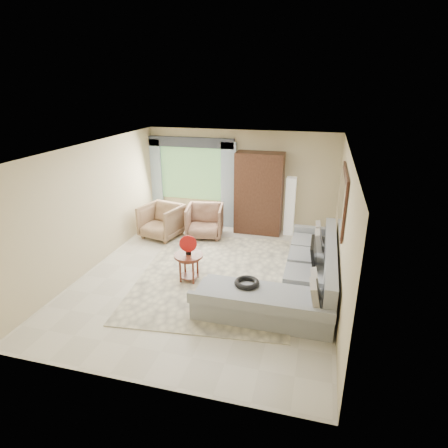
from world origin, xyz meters
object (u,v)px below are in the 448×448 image
(sectional_sofa, at_px, (296,280))
(coffee_table, at_px, (189,267))
(armchair_right, at_px, (205,221))
(armoire, at_px, (259,193))
(tv_screen, at_px, (314,254))
(potted_plant, at_px, (152,215))
(floor_lamp, at_px, (290,206))
(armchair_left, at_px, (162,221))

(sectional_sofa, relative_size, coffee_table, 6.05)
(armchair_right, distance_m, armoire, 1.56)
(tv_screen, bearing_deg, potted_plant, 151.77)
(potted_plant, distance_m, floor_lamp, 3.77)
(armchair_right, bearing_deg, coffee_table, -90.19)
(sectional_sofa, height_order, coffee_table, sectional_sofa)
(potted_plant, bearing_deg, armchair_right, -15.30)
(sectional_sofa, distance_m, tv_screen, 0.59)
(potted_plant, distance_m, armoire, 3.04)
(coffee_table, xyz_separation_m, armoire, (0.86, 2.96, 0.75))
(potted_plant, bearing_deg, tv_screen, -28.23)
(armoire, distance_m, floor_lamp, 0.86)
(coffee_table, distance_m, potted_plant, 3.43)
(armchair_left, height_order, armchair_right, armchair_left)
(potted_plant, bearing_deg, armoire, 4.37)
(coffee_table, distance_m, armchair_left, 2.45)
(armchair_left, bearing_deg, armoire, 36.46)
(tv_screen, distance_m, armchair_left, 4.15)
(armchair_left, bearing_deg, sectional_sofa, -15.05)
(armchair_right, distance_m, floor_lamp, 2.21)
(armchair_left, xyz_separation_m, floor_lamp, (3.10, 1.04, 0.33))
(armchair_right, distance_m, potted_plant, 1.75)
(armchair_left, relative_size, potted_plant, 1.72)
(coffee_table, bearing_deg, tv_screen, 8.51)
(sectional_sofa, bearing_deg, armchair_left, 151.57)
(armchair_left, bearing_deg, armchair_right, 29.22)
(coffee_table, height_order, armchair_right, armchair_right)
(tv_screen, relative_size, coffee_table, 1.29)
(coffee_table, distance_m, armoire, 3.17)
(tv_screen, relative_size, potted_plant, 1.37)
(floor_lamp, bearing_deg, armoire, -175.71)
(tv_screen, xyz_separation_m, coffee_table, (-2.36, -0.35, -0.42))
(armchair_left, distance_m, armchair_right, 1.09)
(tv_screen, distance_m, armoire, 3.02)
(floor_lamp, bearing_deg, tv_screen, -75.28)
(armoire, bearing_deg, coffee_table, -106.24)
(tv_screen, xyz_separation_m, floor_lamp, (-0.70, 2.66, 0.03))
(tv_screen, height_order, coffee_table, tv_screen)
(sectional_sofa, distance_m, potted_plant, 4.95)
(tv_screen, bearing_deg, armchair_left, 156.92)
(armchair_left, height_order, potted_plant, armchair_left)
(potted_plant, height_order, floor_lamp, floor_lamp)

